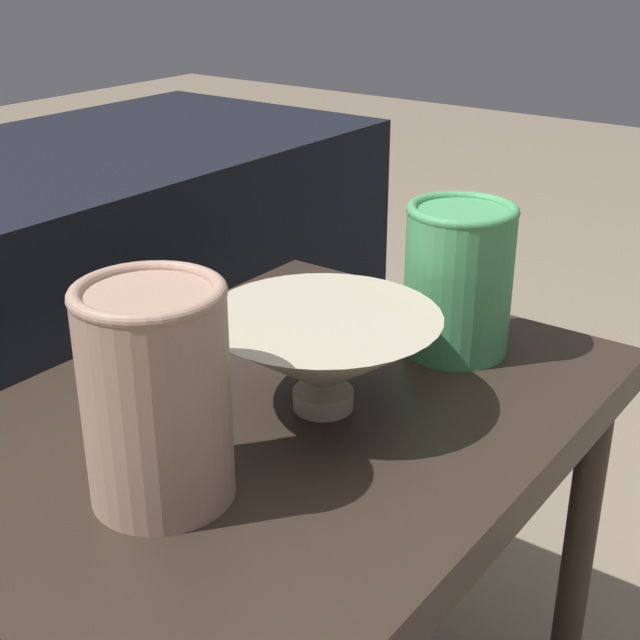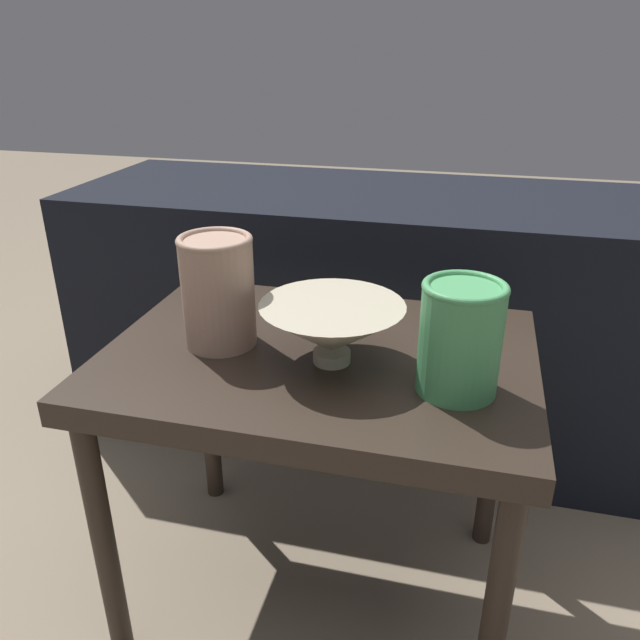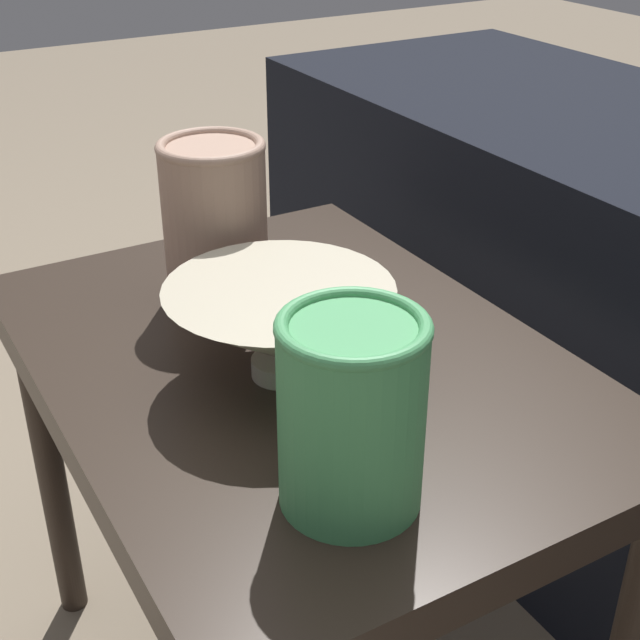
% 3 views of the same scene
% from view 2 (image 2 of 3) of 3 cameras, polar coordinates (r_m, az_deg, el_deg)
% --- Properties ---
extents(ground_plane, '(8.00, 8.00, 0.00)m').
position_cam_2_polar(ground_plane, '(1.28, -0.07, -23.16)').
color(ground_plane, '#7F705B').
extents(table, '(0.66, 0.48, 0.50)m').
position_cam_2_polar(table, '(1.00, -0.08, -5.86)').
color(table, '#2D231C').
rests_on(table, ground_plane).
extents(couch_backdrop, '(1.46, 0.50, 0.62)m').
position_cam_2_polar(couch_backdrop, '(1.58, 5.20, 0.54)').
color(couch_backdrop, black).
rests_on(couch_backdrop, ground_plane).
extents(bowl, '(0.21, 0.21, 0.09)m').
position_cam_2_polar(bowl, '(0.91, 1.11, -0.79)').
color(bowl, '#B2A88E').
rests_on(bowl, table).
extents(vase_textured_left, '(0.11, 0.11, 0.18)m').
position_cam_2_polar(vase_textured_left, '(0.97, -9.31, 2.75)').
color(vase_textured_left, tan).
rests_on(vase_textured_left, table).
extents(vase_colorful_right, '(0.11, 0.11, 0.16)m').
position_cam_2_polar(vase_colorful_right, '(0.85, 12.72, -1.49)').
color(vase_colorful_right, '#47995B').
rests_on(vase_colorful_right, table).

